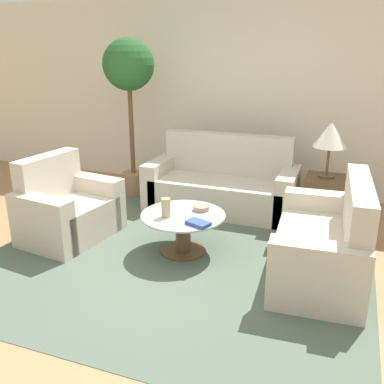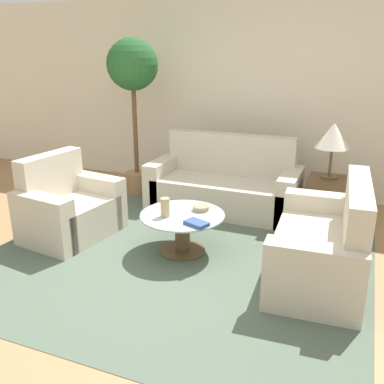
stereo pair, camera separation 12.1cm
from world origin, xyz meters
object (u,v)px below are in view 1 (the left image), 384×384
Objects in this scene: armchair at (66,211)px; potted_plant at (129,78)px; coffee_table at (183,227)px; book_stack at (198,223)px; sofa_main at (223,186)px; bowl at (201,208)px; loveseat at (328,246)px; vase at (166,208)px; table_lamp at (331,136)px.

armchair is 2.00m from potted_plant.
coffee_table is at bearing -78.46° from armchair.
book_stack is at bearing -86.47° from armchair.
sofa_main reaches higher than bowl.
book_stack is at bearing -83.06° from loveseat.
vase is (1.18, -1.56, -1.08)m from potted_plant.
loveseat is at bearing -84.37° from table_lamp.
table_lamp is at bearing 46.04° from bowl.
armchair is 1.29× the size of coffee_table.
table_lamp is (-0.13, 1.31, 0.73)m from loveseat.
table_lamp is 2.51× the size of book_stack.
coffee_table is at bearing -90.56° from sofa_main.
loveseat is 1.17m from book_stack.
sofa_main is 1.26× the size of loveseat.
potted_plant is 2.24m from bowl.
potted_plant is at bearing -121.33° from loveseat.
coffee_table is 5.11× the size of bowl.
armchair is 1.20m from vase.
armchair is (-1.32, -1.41, -0.00)m from sofa_main.
sofa_main is at bearing -137.24° from loveseat.
vase is at bearing -133.74° from table_lamp.
table_lamp reaches higher than loveseat.
armchair is 0.74× the size of loveseat.
vase is at bearing -88.60° from loveseat.
sofa_main is at bearing 89.44° from coffee_table.
bowl is (0.26, 0.28, -0.07)m from vase.
coffee_table is at bearing -47.71° from potted_plant.
book_stack is at bearing -74.91° from bowl.
table_lamp is at bearing -2.79° from potted_plant.
coffee_table is 0.34m from book_stack.
potted_plant is 11.09× the size of vase.
bowl is 0.38m from book_stack.
sofa_main is 1.71× the size of armchair.
armchair is at bearing -151.16° from table_lamp.
sofa_main reaches higher than loveseat.
coffee_table is (-1.37, -0.00, -0.03)m from loveseat.
sofa_main is 9.88× the size of vase.
bowl is at bearing -100.55° from loveseat.
sofa_main is 2.22× the size of coffee_table.
vase is at bearing -95.65° from sofa_main.
sofa_main is 7.37× the size of book_stack.
sofa_main is 1.17m from bowl.
loveseat is 1.52m from vase.
potted_plant reaches higher than sofa_main.
armchair is at bearing -163.03° from book_stack.
sofa_main reaches higher than book_stack.
loveseat is (2.68, 0.09, 0.00)m from armchair.
sofa_main is 2.94× the size of table_lamp.
potted_plant reaches higher than vase.
bowl is at bearing -72.37° from armchair.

